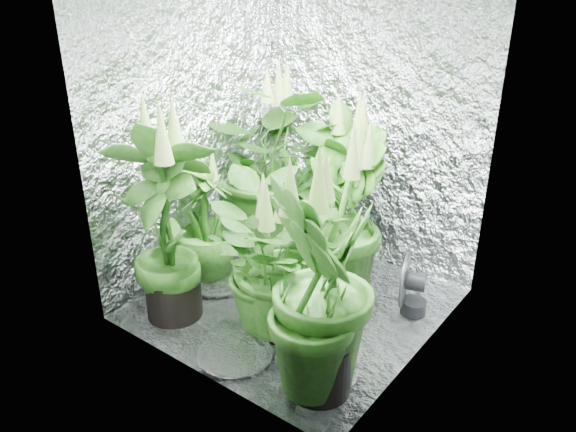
# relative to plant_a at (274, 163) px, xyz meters

# --- Properties ---
(ground) EXTENTS (1.60, 1.60, 0.00)m
(ground) POSITION_rel_plant_a_xyz_m (0.59, -0.55, -0.63)
(ground) COLOR silver
(ground) RESTS_ON ground
(walls) EXTENTS (1.62, 1.62, 2.00)m
(walls) POSITION_rel_plant_a_xyz_m (0.59, -0.55, 0.37)
(walls) COLOR silver
(walls) RESTS_ON ground
(plant_a) EXTENTS (1.35, 1.35, 1.32)m
(plant_a) POSITION_rel_plant_a_xyz_m (0.00, 0.00, 0.00)
(plant_a) COLOR black
(plant_a) RESTS_ON ground
(plant_b) EXTENTS (0.81, 0.81, 1.20)m
(plant_b) POSITION_rel_plant_a_xyz_m (0.57, -0.03, -0.08)
(plant_b) COLOR black
(plant_b) RESTS_ON ground
(plant_c) EXTENTS (0.74, 0.74, 1.13)m
(plant_c) POSITION_rel_plant_a_xyz_m (0.76, -0.31, -0.11)
(plant_c) COLOR black
(plant_c) RESTS_ON ground
(plant_d) EXTENTS (0.59, 0.59, 0.87)m
(plant_d) POSITION_rel_plant_a_xyz_m (-0.05, -0.64, -0.24)
(plant_d) COLOR black
(plant_d) RESTS_ON ground
(plant_e) EXTENTS (1.01, 1.01, 0.94)m
(plant_e) POSITION_rel_plant_a_xyz_m (0.65, -0.84, -0.19)
(plant_e) COLOR black
(plant_e) RESTS_ON ground
(plant_f) EXTENTS (0.85, 0.85, 1.29)m
(plant_f) POSITION_rel_plant_a_xyz_m (0.09, -1.07, -0.03)
(plant_f) COLOR black
(plant_f) RESTS_ON ground
(plant_g) EXTENTS (0.82, 0.82, 1.20)m
(plant_g) POSITION_rel_plant_a_xyz_m (1.13, -1.08, -0.08)
(plant_g) COLOR black
(plant_g) RESTS_ON ground
(circulation_fan) EXTENTS (0.19, 0.32, 0.38)m
(circulation_fan) POSITION_rel_plant_a_xyz_m (1.18, -0.22, -0.47)
(circulation_fan) COLOR black
(circulation_fan) RESTS_ON ground
(plant_label) EXTENTS (0.05, 0.05, 0.08)m
(plant_label) POSITION_rel_plant_a_xyz_m (1.19, -1.11, -0.33)
(plant_label) COLOR white
(plant_label) RESTS_ON plant_g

